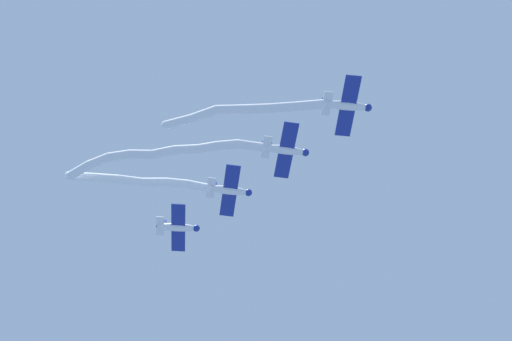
{
  "coord_description": "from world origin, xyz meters",
  "views": [
    {
      "loc": [
        20.32,
        -23.74,
        3.35
      ],
      "look_at": [
        -6.95,
        -0.5,
        59.61
      ],
      "focal_mm": 45.4,
      "sensor_mm": 36.0,
      "label": 1
    }
  ],
  "objects": [
    {
      "name": "airplane_lead",
      "position": [
        4.58,
        1.25,
        59.25
      ],
      "size": [
        6.19,
        5.21,
        1.64
      ],
      "rotation": [
        0.0,
        0.0,
        0.96
      ],
      "color": "silver"
    },
    {
      "name": "airplane_slot",
      "position": [
        -18.36,
        -2.06,
        60.0
      ],
      "size": [
        6.11,
        5.27,
        1.64
      ],
      "rotation": [
        0.0,
        0.0,
        0.93
      ],
      "color": "silver"
    },
    {
      "name": "smoke_trail_lead",
      "position": [
        -2.4,
        -6.06,
        59.18
      ],
      "size": [
        12.79,
        10.97,
        1.73
      ],
      "color": "white"
    },
    {
      "name": "smoke_trail_right_wing",
      "position": [
        -15.83,
        -8.9,
        59.63
      ],
      "size": [
        8.87,
        12.86,
        1.65
      ],
      "color": "white"
    },
    {
      "name": "smoke_trail_left_wing",
      "position": [
        -11.06,
        -9.07,
        58.97
      ],
      "size": [
        15.41,
        14.03,
        2.48
      ],
      "color": "white"
    },
    {
      "name": "airplane_left_wing",
      "position": [
        -3.07,
        0.15,
        59.5
      ],
      "size": [
        6.3,
        5.11,
        1.64
      ],
      "rotation": [
        0.0,
        0.0,
        1.01
      ],
      "color": "silver"
    },
    {
      "name": "airplane_right_wing",
      "position": [
        -10.72,
        -0.95,
        59.75
      ],
      "size": [
        6.29,
        5.12,
        1.64
      ],
      "rotation": [
        0.0,
        0.0,
        1.01
      ],
      "color": "silver"
    }
  ]
}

